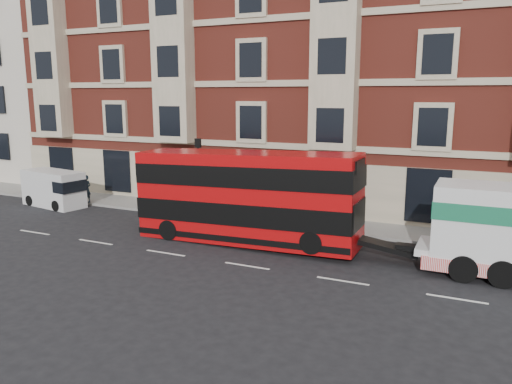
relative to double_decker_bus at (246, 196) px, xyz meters
The scene contains 8 objects.
ground 3.95m from the double_decker_bus, 63.21° to the right, with size 120.00×120.00×0.00m, color black.
sidewalk 5.32m from the double_decker_bus, 72.57° to the left, with size 90.00×3.00×0.15m, color slate.
victorian_terrace 14.54m from the double_decker_bus, 80.85° to the left, with size 45.00×12.00×20.40m.
cream_block 31.23m from the double_decker_bus, 158.71° to the left, with size 16.00×10.00×16.80m.
lamp_post_west 5.65m from the double_decker_bus, 143.83° to the left, with size 0.35×0.15×4.35m.
double_decker_bus is the anchor object (origin of this frame).
box_van 14.62m from the double_decker_bus, behind, with size 4.50×2.39×2.22m.
pedestrian 13.28m from the double_decker_bus, 165.66° to the left, with size 0.63×0.41×1.73m, color #16232D.
Camera 1 is at (8.47, -17.48, 6.91)m, focal length 35.00 mm.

